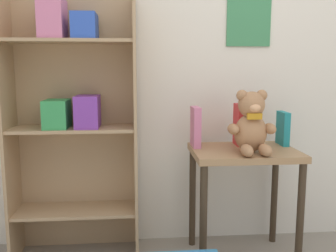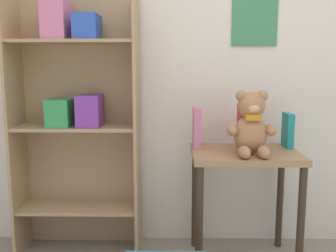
{
  "view_description": "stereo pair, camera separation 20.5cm",
  "coord_description": "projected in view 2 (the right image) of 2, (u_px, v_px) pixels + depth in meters",
  "views": [
    {
      "loc": [
        -0.54,
        -0.87,
        1.11
      ],
      "look_at": [
        -0.37,
        1.21,
        0.79
      ],
      "focal_mm": 40.0,
      "sensor_mm": 36.0,
      "label": 1
    },
    {
      "loc": [
        -0.34,
        -0.87,
        1.11
      ],
      "look_at": [
        -0.37,
        1.21,
        0.79
      ],
      "focal_mm": 40.0,
      "sensor_mm": 36.0,
      "label": 2
    }
  ],
  "objects": [
    {
      "name": "wall_back",
      "position": [
        228.0,
        45.0,
        2.3
      ],
      "size": [
        4.8,
        0.07,
        2.5
      ],
      "color": "silver",
      "rests_on": "ground_plane"
    },
    {
      "name": "bookshelf_side",
      "position": [
        77.0,
        110.0,
        2.22
      ],
      "size": [
        0.73,
        0.28,
        1.53
      ],
      "color": "tan",
      "rests_on": "ground_plane"
    },
    {
      "name": "display_table",
      "position": [
        244.0,
        171.0,
        2.09
      ],
      "size": [
        0.59,
        0.44,
        0.66
      ],
      "color": "#9E754C",
      "rests_on": "ground_plane"
    },
    {
      "name": "teddy_bear",
      "position": [
        251.0,
        126.0,
        1.97
      ],
      "size": [
        0.26,
        0.24,
        0.34
      ],
      "color": "#A8754C",
      "rests_on": "display_table"
    },
    {
      "name": "book_standing_pink",
      "position": [
        197.0,
        127.0,
        2.15
      ],
      "size": [
        0.04,
        0.14,
        0.23
      ],
      "primitive_type": "cube",
      "rotation": [
        0.0,
        0.0,
        0.02
      ],
      "color": "#D17093",
      "rests_on": "display_table"
    },
    {
      "name": "book_standing_red",
      "position": [
        242.0,
        126.0,
        2.17
      ],
      "size": [
        0.04,
        0.13,
        0.25
      ],
      "primitive_type": "cube",
      "rotation": [
        0.0,
        0.0,
        -0.0
      ],
      "color": "red",
      "rests_on": "display_table"
    },
    {
      "name": "book_standing_teal",
      "position": [
        288.0,
        130.0,
        2.16
      ],
      "size": [
        0.04,
        0.14,
        0.2
      ],
      "primitive_type": "cube",
      "rotation": [
        0.0,
        0.0,
        -0.03
      ],
      "color": "teal",
      "rests_on": "display_table"
    }
  ]
}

